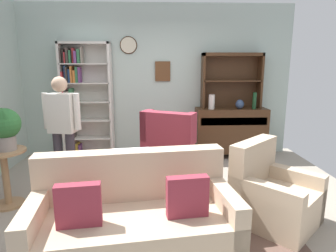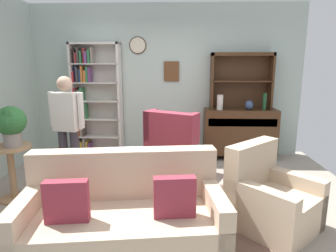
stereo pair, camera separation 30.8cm
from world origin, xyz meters
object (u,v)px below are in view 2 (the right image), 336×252
at_px(bookshelf, 93,99).
at_px(sideboard_hutch, 241,73).
at_px(plant_stand, 11,167).
at_px(sideboard, 240,131).
at_px(vase_tall, 220,102).
at_px(person_reading, 67,124).
at_px(potted_plant_small, 41,194).
at_px(couch_floral, 124,219).
at_px(coffee_table, 132,176).
at_px(bottle_wine, 264,102).
at_px(armchair_floral, 270,201).
at_px(potted_plant_large, 10,123).
at_px(book_stack, 127,167).
at_px(vase_round, 249,105).
at_px(wingback_chair, 176,154).

xyz_separation_m(bookshelf, sideboard_hutch, (2.72, 0.03, 0.48)).
relative_size(bookshelf, plant_stand, 2.96).
relative_size(bookshelf, sideboard, 1.62).
height_order(vase_tall, person_reading, person_reading).
bearing_deg(sideboard_hutch, potted_plant_small, -143.28).
distance_m(couch_floral, person_reading, 1.87).
xyz_separation_m(person_reading, coffee_table, (0.96, -0.49, -0.55)).
distance_m(bottle_wine, potted_plant_small, 3.83).
height_order(vase_tall, plant_stand, vase_tall).
xyz_separation_m(plant_stand, person_reading, (0.58, 0.44, 0.47)).
relative_size(couch_floral, plant_stand, 2.67).
distance_m(sideboard, person_reading, 3.02).
bearing_deg(armchair_floral, coffee_table, 163.56).
bearing_deg(plant_stand, sideboard_hutch, 30.93).
xyz_separation_m(sideboard_hutch, potted_plant_large, (-3.18, -1.94, -0.55)).
distance_m(vase_tall, potted_plant_small, 3.21).
relative_size(armchair_floral, book_stack, 5.29).
xyz_separation_m(armchair_floral, coffee_table, (-1.56, 0.46, 0.06)).
bearing_deg(person_reading, armchair_floral, -20.69).
distance_m(sideboard_hutch, vase_round, 0.60).
distance_m(sideboard_hutch, bottle_wine, 0.66).
xyz_separation_m(bookshelf, vase_round, (2.85, -0.15, -0.07)).
distance_m(plant_stand, potted_plant_large, 0.57).
height_order(sideboard, potted_plant_small, sideboard).
bearing_deg(vase_round, sideboard_hutch, 126.48).
relative_size(couch_floral, coffee_table, 2.37).
bearing_deg(vase_tall, coffee_table, -125.86).
xyz_separation_m(bookshelf, potted_plant_large, (-0.46, -1.92, -0.07)).
xyz_separation_m(bookshelf, potted_plant_small, (-0.08, -2.07, -0.93)).
relative_size(bottle_wine, book_stack, 1.47).
height_order(bottle_wine, plant_stand, bottle_wine).
bearing_deg(book_stack, sideboard, 45.32).
xyz_separation_m(vase_round, book_stack, (-1.90, -1.72, -0.56)).
relative_size(armchair_floral, potted_plant_large, 2.14).
bearing_deg(couch_floral, bookshelf, 110.93).
bearing_deg(potted_plant_large, vase_tall, 32.09).
bearing_deg(couch_floral, potted_plant_large, 147.88).
bearing_deg(bookshelf, wingback_chair, -34.91).
height_order(vase_round, potted_plant_large, potted_plant_large).
height_order(sideboard, wingback_chair, wingback_chair).
height_order(vase_round, coffee_table, vase_round).
distance_m(armchair_floral, person_reading, 2.76).
bearing_deg(person_reading, wingback_chair, 14.04).
height_order(couch_floral, book_stack, couch_floral).
bearing_deg(couch_floral, person_reading, 125.98).
height_order(vase_tall, vase_round, vase_tall).
xyz_separation_m(vase_tall, wingback_chair, (-0.77, -0.93, -0.67)).
bearing_deg(armchair_floral, person_reading, 159.31).
bearing_deg(bottle_wine, plant_stand, -154.36).
height_order(wingback_chair, book_stack, wingback_chair).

